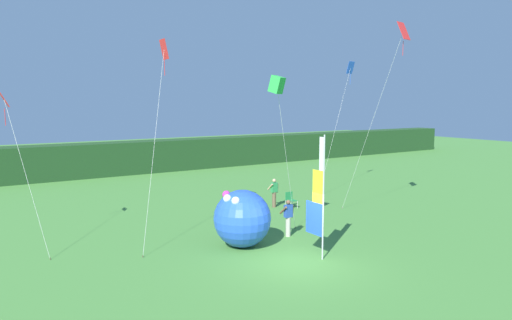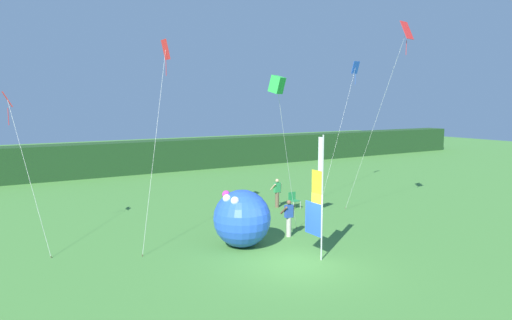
# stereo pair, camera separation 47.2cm
# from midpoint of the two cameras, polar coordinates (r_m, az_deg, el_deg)

# --- Properties ---
(ground_plane) EXTENTS (120.00, 120.00, 0.00)m
(ground_plane) POSITION_cam_midpoint_polar(r_m,az_deg,el_deg) (17.57, 4.54, -12.51)
(ground_plane) COLOR #478438
(distant_treeline) EXTENTS (80.00, 2.40, 2.66)m
(distant_treeline) POSITION_cam_midpoint_polar(r_m,az_deg,el_deg) (39.59, -17.72, 0.15)
(distant_treeline) COLOR #1E421E
(distant_treeline) RESTS_ON ground
(banner_flag) EXTENTS (0.06, 1.03, 4.73)m
(banner_flag) POSITION_cam_midpoint_polar(r_m,az_deg,el_deg) (17.61, 6.93, -4.84)
(banner_flag) COLOR #B7B7BC
(banner_flag) RESTS_ON ground
(person_near_banner) EXTENTS (0.55, 0.48, 1.63)m
(person_near_banner) POSITION_cam_midpoint_polar(r_m,az_deg,el_deg) (26.13, 1.73, -3.98)
(person_near_banner) COLOR brown
(person_near_banner) RESTS_ON ground
(person_mid_field) EXTENTS (0.55, 0.48, 1.64)m
(person_mid_field) POSITION_cam_midpoint_polar(r_m,az_deg,el_deg) (20.55, 3.33, -7.04)
(person_mid_field) COLOR #B7B2A3
(person_mid_field) RESTS_ON ground
(inflatable_balloon) EXTENTS (2.36, 2.36, 2.36)m
(inflatable_balloon) POSITION_cam_midpoint_polar(r_m,az_deg,el_deg) (19.03, -2.43, -7.22)
(inflatable_balloon) COLOR blue
(inflatable_balloon) RESTS_ON ground
(folding_chair) EXTENTS (0.51, 0.51, 0.89)m
(folding_chair) POSITION_cam_midpoint_polar(r_m,az_deg,el_deg) (26.09, 3.75, -4.81)
(folding_chair) COLOR #BCBCC1
(folding_chair) RESTS_ON ground
(kite_red_diamond_0) EXTENTS (2.36, 3.30, 8.67)m
(kite_red_diamond_0) POSITION_cam_midpoint_polar(r_m,az_deg,el_deg) (21.10, -12.05, 11.99)
(kite_red_diamond_0) COLOR brown
(kite_red_diamond_0) RESTS_ON ground
(kite_blue_diamond_1) EXTENTS (3.48, 0.87, 8.57)m
(kite_blue_diamond_1) POSITION_cam_midpoint_polar(r_m,az_deg,el_deg) (31.29, 10.94, 10.17)
(kite_blue_diamond_1) COLOR brown
(kite_blue_diamond_1) RESTS_ON ground
(kite_green_box_2) EXTENTS (2.31, 1.61, 7.01)m
(kite_green_box_2) POSITION_cam_midpoint_polar(r_m,az_deg,el_deg) (19.12, 1.89, 9.21)
(kite_green_box_2) COLOR brown
(kite_green_box_2) RESTS_ON ground
(kite_red_diamond_3) EXTENTS (1.09, 3.53, 9.79)m
(kite_red_diamond_3) POSITION_cam_midpoint_polar(r_m,az_deg,el_deg) (24.26, 16.81, 13.78)
(kite_red_diamond_3) COLOR brown
(kite_red_diamond_3) RESTS_ON ground
(kite_red_diamond_4) EXTENTS (1.18, 3.00, 6.35)m
(kite_red_diamond_4) POSITION_cam_midpoint_polar(r_m,az_deg,el_deg) (21.08, -28.98, 5.44)
(kite_red_diamond_4) COLOR brown
(kite_red_diamond_4) RESTS_ON ground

